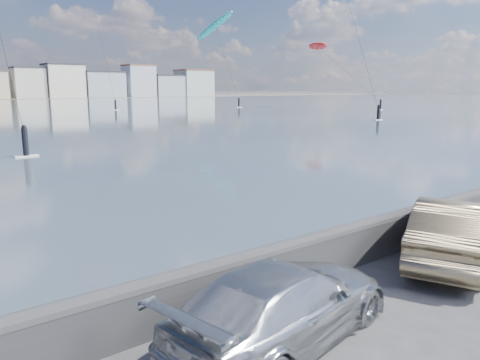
# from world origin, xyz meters

# --- Properties ---
(seawall) EXTENTS (400.00, 0.36, 1.08)m
(seawall) POSITION_xyz_m (0.00, 2.70, 0.58)
(seawall) COLOR #28282B
(seawall) RESTS_ON ground
(car_silver) EXTENTS (5.01, 2.79, 1.37)m
(car_silver) POSITION_xyz_m (-0.26, 1.17, 0.69)
(car_silver) COLOR #AAADB1
(car_silver) RESTS_ON ground
(car_champagne) EXTENTS (5.03, 3.44, 1.57)m
(car_champagne) POSITION_xyz_m (5.62, 1.39, 0.79)
(car_champagne) COLOR tan
(car_champagne) RESTS_ON ground
(kitesurfer_8) EXTENTS (6.37, 13.07, 20.40)m
(kitesurfer_8) POSITION_xyz_m (54.71, 82.52, 17.06)
(kitesurfer_8) COLOR #19BFBF
(kitesurfer_8) RESTS_ON ground
(kitesurfer_11) EXTENTS (8.05, 21.27, 13.57)m
(kitesurfer_11) POSITION_xyz_m (69.81, 66.43, 12.57)
(kitesurfer_11) COLOR red
(kitesurfer_11) RESTS_ON ground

